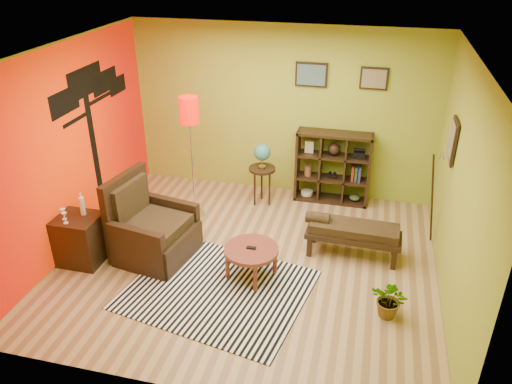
% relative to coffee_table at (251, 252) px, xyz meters
% --- Properties ---
extents(ground, '(5.00, 5.00, 0.00)m').
position_rel_coffee_table_xyz_m(ground, '(-0.12, 0.31, -0.37)').
color(ground, tan).
rests_on(ground, ground).
extents(room_shell, '(5.04, 4.54, 2.82)m').
position_rel_coffee_table_xyz_m(room_shell, '(-0.22, 0.33, 1.43)').
color(room_shell, '#96A62D').
rests_on(room_shell, ground).
extents(zebra_rug, '(2.47, 2.15, 0.01)m').
position_rel_coffee_table_xyz_m(zebra_rug, '(-0.35, -0.38, -0.37)').
color(zebra_rug, white).
rests_on(zebra_rug, ground).
extents(coffee_table, '(0.70, 0.70, 0.45)m').
position_rel_coffee_table_xyz_m(coffee_table, '(0.00, 0.00, 0.00)').
color(coffee_table, maroon).
rests_on(coffee_table, ground).
extents(armchair, '(1.11, 1.11, 1.16)m').
position_rel_coffee_table_xyz_m(armchair, '(-1.46, 0.16, -0.02)').
color(armchair, black).
rests_on(armchair, ground).
extents(side_cabinet, '(0.57, 0.52, 0.99)m').
position_rel_coffee_table_xyz_m(side_cabinet, '(-2.32, -0.20, -0.03)').
color(side_cabinet, black).
rests_on(side_cabinet, ground).
extents(floor_lamp, '(0.29, 0.29, 1.93)m').
position_rel_coffee_table_xyz_m(floor_lamp, '(-1.26, 1.35, 1.19)').
color(floor_lamp, silver).
rests_on(floor_lamp, ground).
extents(globe_table, '(0.43, 0.43, 1.05)m').
position_rel_coffee_table_xyz_m(globe_table, '(-0.32, 1.97, 0.42)').
color(globe_table, black).
rests_on(globe_table, ground).
extents(cube_shelf, '(1.20, 0.35, 1.20)m').
position_rel_coffee_table_xyz_m(cube_shelf, '(0.79, 2.34, 0.23)').
color(cube_shelf, black).
rests_on(cube_shelf, ground).
extents(bench, '(1.32, 0.50, 0.60)m').
position_rel_coffee_table_xyz_m(bench, '(1.20, 0.81, 0.01)').
color(bench, black).
rests_on(bench, ground).
extents(potted_plant, '(0.56, 0.59, 0.36)m').
position_rel_coffee_table_xyz_m(potted_plant, '(1.75, -0.36, -0.19)').
color(potted_plant, '#26661E').
rests_on(potted_plant, ground).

